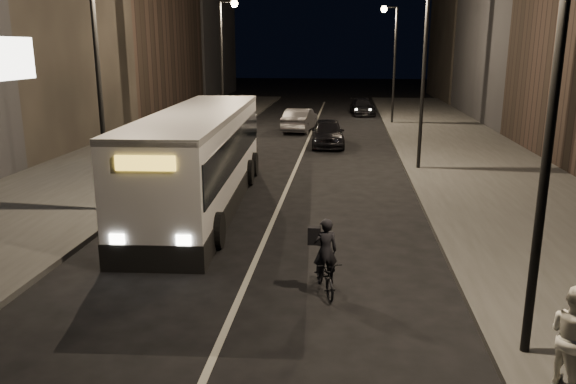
% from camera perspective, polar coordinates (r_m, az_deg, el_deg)
% --- Properties ---
extents(ground, '(180.00, 180.00, 0.00)m').
position_cam_1_polar(ground, '(14.72, -3.48, -7.32)').
color(ground, black).
rests_on(ground, ground).
extents(sidewalk_right, '(7.00, 70.00, 0.16)m').
position_cam_1_polar(sidewalk_right, '(28.68, 18.36, 2.92)').
color(sidewalk_right, '#343331').
rests_on(sidewalk_right, ground).
extents(sidewalk_left, '(7.00, 70.00, 0.16)m').
position_cam_1_polar(sidewalk_left, '(30.01, -15.27, 3.64)').
color(sidewalk_left, '#343331').
rests_on(sidewalk_left, ground).
extents(streetlight_right_near, '(1.20, 0.44, 8.12)m').
position_cam_1_polar(streetlight_right_near, '(9.95, 24.34, 12.66)').
color(streetlight_right_near, black).
rests_on(streetlight_right_near, sidewalk_right).
extents(streetlight_right_mid, '(1.20, 0.44, 8.12)m').
position_cam_1_polar(streetlight_right_mid, '(25.66, 13.14, 13.89)').
color(streetlight_right_mid, black).
rests_on(streetlight_right_mid, sidewalk_right).
extents(streetlight_right_far, '(1.20, 0.44, 8.12)m').
position_cam_1_polar(streetlight_right_far, '(41.59, 10.46, 14.11)').
color(streetlight_right_far, black).
rests_on(streetlight_right_far, sidewalk_right).
extents(streetlight_left_near, '(1.20, 0.44, 8.12)m').
position_cam_1_polar(streetlight_left_near, '(19.07, -18.14, 13.49)').
color(streetlight_left_near, black).
rests_on(streetlight_left_near, sidewalk_left).
extents(streetlight_left_far, '(1.20, 0.44, 8.12)m').
position_cam_1_polar(streetlight_left_far, '(36.29, -6.37, 14.24)').
color(streetlight_left_far, black).
rests_on(streetlight_left_far, sidewalk_left).
extents(city_bus, '(3.44, 12.60, 3.36)m').
position_cam_1_polar(city_bus, '(19.85, -8.91, 3.76)').
color(city_bus, silver).
rests_on(city_bus, ground).
extents(cyclist_on_bicycle, '(0.96, 1.68, 1.83)m').
position_cam_1_polar(cyclist_on_bicycle, '(12.87, 3.79, -7.71)').
color(cyclist_on_bicycle, black).
rests_on(cyclist_on_bicycle, ground).
extents(pedestrian_woman, '(0.92, 1.02, 1.71)m').
position_cam_1_polar(pedestrian_woman, '(10.25, 26.98, -12.91)').
color(pedestrian_woman, silver).
rests_on(pedestrian_woman, sidewalk_right).
extents(car_near, '(2.07, 4.61, 1.54)m').
position_cam_1_polar(car_near, '(32.06, 4.05, 6.03)').
color(car_near, black).
rests_on(car_near, ground).
extents(car_mid, '(2.16, 4.81, 1.53)m').
position_cam_1_polar(car_mid, '(37.82, 1.23, 7.35)').
color(car_mid, '#3F3E41').
rests_on(car_mid, ground).
extents(car_far, '(2.26, 4.60, 1.29)m').
position_cam_1_polar(car_far, '(47.64, 7.58, 8.55)').
color(car_far, black).
rests_on(car_far, ground).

